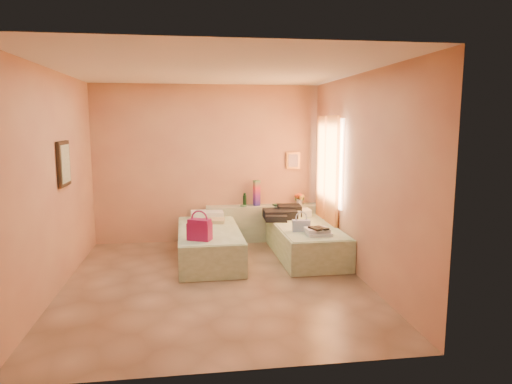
# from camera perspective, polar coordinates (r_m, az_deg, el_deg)

# --- Properties ---
(ground) EXTENTS (4.50, 4.50, 0.00)m
(ground) POSITION_cam_1_polar(r_m,az_deg,el_deg) (6.31, -5.05, -11.19)
(ground) COLOR #9D7E5E
(ground) RESTS_ON ground
(room_walls) EXTENTS (4.02, 4.51, 2.81)m
(room_walls) POSITION_cam_1_polar(r_m,az_deg,el_deg) (6.52, -3.73, 5.57)
(room_walls) COLOR tan
(room_walls) RESTS_ON ground
(headboard_ledge) EXTENTS (2.05, 0.30, 0.65)m
(headboard_ledge) POSITION_cam_1_polar(r_m,az_deg,el_deg) (8.33, 0.86, -3.89)
(headboard_ledge) COLOR #A9B392
(headboard_ledge) RESTS_ON ground
(bed_left) EXTENTS (0.94, 2.02, 0.50)m
(bed_left) POSITION_cam_1_polar(r_m,az_deg,el_deg) (7.23, -5.88, -6.51)
(bed_left) COLOR beige
(bed_left) RESTS_ON ground
(bed_right) EXTENTS (0.94, 2.02, 0.50)m
(bed_right) POSITION_cam_1_polar(r_m,az_deg,el_deg) (7.45, 6.14, -6.06)
(bed_right) COLOR beige
(bed_right) RESTS_ON ground
(water_bottle) EXTENTS (0.08, 0.08, 0.23)m
(water_bottle) POSITION_cam_1_polar(r_m,az_deg,el_deg) (8.18, -1.42, -1.00)
(water_bottle) COLOR #14391E
(water_bottle) RESTS_ON headboard_ledge
(rainbow_box) EXTENTS (0.13, 0.13, 0.46)m
(rainbow_box) POSITION_cam_1_polar(r_m,az_deg,el_deg) (8.21, 0.09, -0.12)
(rainbow_box) COLOR #9A134D
(rainbow_box) RESTS_ON headboard_ledge
(small_dish) EXTENTS (0.12, 0.12, 0.03)m
(small_dish) POSITION_cam_1_polar(r_m,az_deg,el_deg) (8.15, -1.58, -1.73)
(small_dish) COLOR #46805E
(small_dish) RESTS_ON headboard_ledge
(green_book) EXTENTS (0.20, 0.17, 0.03)m
(green_book) POSITION_cam_1_polar(r_m,az_deg,el_deg) (8.26, 2.76, -1.60)
(green_book) COLOR #2A4E35
(green_book) RESTS_ON headboard_ledge
(flower_vase) EXTENTS (0.21, 0.21, 0.25)m
(flower_vase) POSITION_cam_1_polar(r_m,az_deg,el_deg) (8.36, 5.47, -0.73)
(flower_vase) COLOR silver
(flower_vase) RESTS_ON headboard_ledge
(magenta_handbag) EXTENTS (0.37, 0.30, 0.30)m
(magenta_handbag) POSITION_cam_1_polar(r_m,az_deg,el_deg) (6.48, -7.07, -4.67)
(magenta_handbag) COLOR #9A134D
(magenta_handbag) RESTS_ON bed_left
(khaki_garment) EXTENTS (0.38, 0.32, 0.06)m
(khaki_garment) POSITION_cam_1_polar(r_m,az_deg,el_deg) (7.58, -5.30, -3.61)
(khaki_garment) COLOR tan
(khaki_garment) RESTS_ON bed_left
(clothes_pile) EXTENTS (0.65, 0.65, 0.18)m
(clothes_pile) POSITION_cam_1_polar(r_m,az_deg,el_deg) (7.90, 3.38, -2.61)
(clothes_pile) COLOR black
(clothes_pile) RESTS_ON bed_right
(blue_handbag) EXTENTS (0.28, 0.14, 0.17)m
(blue_handbag) POSITION_cam_1_polar(r_m,az_deg,el_deg) (6.98, 5.66, -4.21)
(blue_handbag) COLOR #415F9C
(blue_handbag) RESTS_ON bed_right
(towel_stack) EXTENTS (0.35, 0.30, 0.10)m
(towel_stack) POSITION_cam_1_polar(r_m,az_deg,el_deg) (6.79, 7.84, -4.95)
(towel_stack) COLOR silver
(towel_stack) RESTS_ON bed_right
(sandal_pair) EXTENTS (0.25, 0.28, 0.02)m
(sandal_pair) POSITION_cam_1_polar(r_m,az_deg,el_deg) (6.73, 7.82, -4.53)
(sandal_pair) COLOR black
(sandal_pair) RESTS_ON towel_stack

